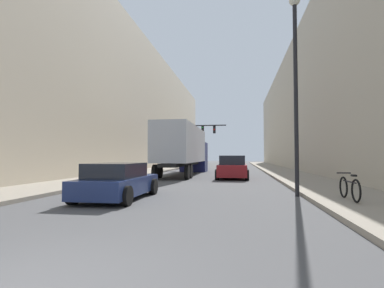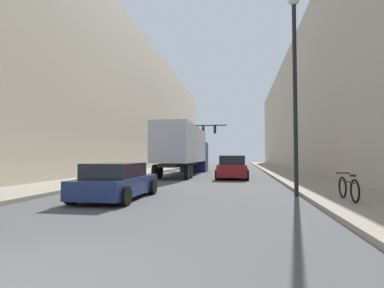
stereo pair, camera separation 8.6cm
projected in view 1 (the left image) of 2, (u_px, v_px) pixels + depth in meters
The scene contains 10 objects.
sidewalk_right at pixel (278, 170), 31.74m from camera, with size 3.42×80.00×0.15m.
sidewalk_left at pixel (159, 169), 33.78m from camera, with size 3.42×80.00×0.15m.
building_right at pixel (324, 103), 31.30m from camera, with size 6.00×80.00×14.33m.
building_left at pixel (120, 103), 34.84m from camera, with size 6.00×80.00×15.58m.
semi_truck at pixel (185, 148), 25.34m from camera, with size 2.52×12.87×3.92m.
sedan_car at pixel (118, 182), 10.90m from camera, with size 2.05×4.23×1.31m.
suv_car at pixel (233, 167), 21.14m from camera, with size 2.17×4.89×1.60m.
traffic_signal_gantry at pixel (193, 136), 36.03m from camera, with size 5.70×0.35×5.55m.
street_lamp at pixel (295, 69), 11.76m from camera, with size 0.44×0.44×7.98m.
parked_bicycle at pixel (349, 188), 9.56m from camera, with size 0.44×1.82×0.86m.
Camera 1 is at (2.46, -2.87, 1.55)m, focal length 28.00 mm.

